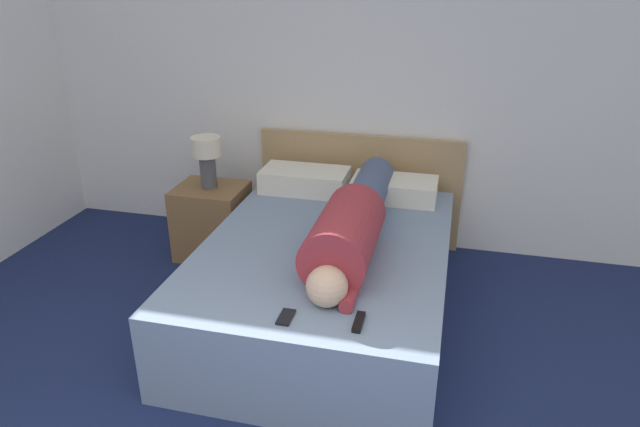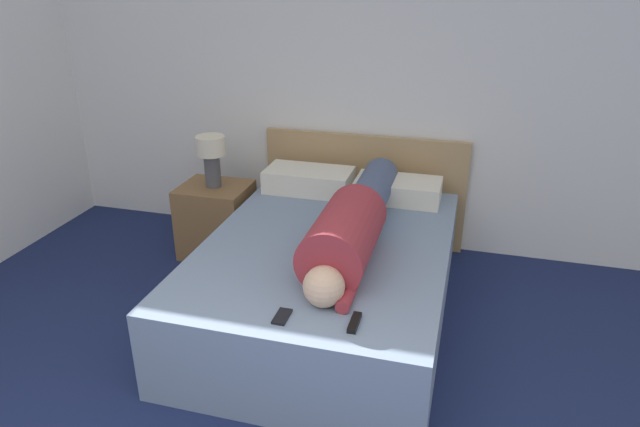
% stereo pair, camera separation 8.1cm
% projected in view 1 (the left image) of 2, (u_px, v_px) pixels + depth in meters
% --- Properties ---
extents(wall_back, '(6.30, 0.06, 2.60)m').
position_uv_depth(wall_back, '(371.00, 74.00, 4.10)').
color(wall_back, white).
rests_on(wall_back, ground_plane).
extents(bed, '(1.42, 1.99, 0.51)m').
position_uv_depth(bed, '(326.00, 280.00, 3.48)').
color(bed, '#7589A8').
rests_on(bed, ground_plane).
extents(headboard, '(1.54, 0.04, 0.86)m').
position_uv_depth(headboard, '(359.00, 189.00, 4.40)').
color(headboard, tan).
rests_on(headboard, ground_plane).
extents(nightstand, '(0.49, 0.43, 0.54)m').
position_uv_depth(nightstand, '(212.00, 221.00, 4.24)').
color(nightstand, brown).
rests_on(nightstand, ground_plane).
extents(table_lamp, '(0.21, 0.21, 0.37)m').
position_uv_depth(table_lamp, '(207.00, 155.00, 4.03)').
color(table_lamp, '#4C4C51').
rests_on(table_lamp, nightstand).
extents(person_lying, '(0.35, 1.70, 0.35)m').
position_uv_depth(person_lying, '(353.00, 222.00, 3.28)').
color(person_lying, '#DBB293').
rests_on(person_lying, bed).
extents(pillow_near_headboard, '(0.62, 0.33, 0.16)m').
position_uv_depth(pillow_near_headboard, '(305.00, 180.00, 4.12)').
color(pillow_near_headboard, silver).
rests_on(pillow_near_headboard, bed).
extents(pillow_second, '(0.59, 0.33, 0.14)m').
position_uv_depth(pillow_second, '(394.00, 189.00, 3.98)').
color(pillow_second, silver).
rests_on(pillow_second, bed).
extents(tv_remote, '(0.04, 0.15, 0.02)m').
position_uv_depth(tv_remote, '(359.00, 322.00, 2.60)').
color(tv_remote, black).
rests_on(tv_remote, bed).
extents(cell_phone, '(0.06, 0.13, 0.01)m').
position_uv_depth(cell_phone, '(286.00, 317.00, 2.65)').
color(cell_phone, black).
rests_on(cell_phone, bed).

